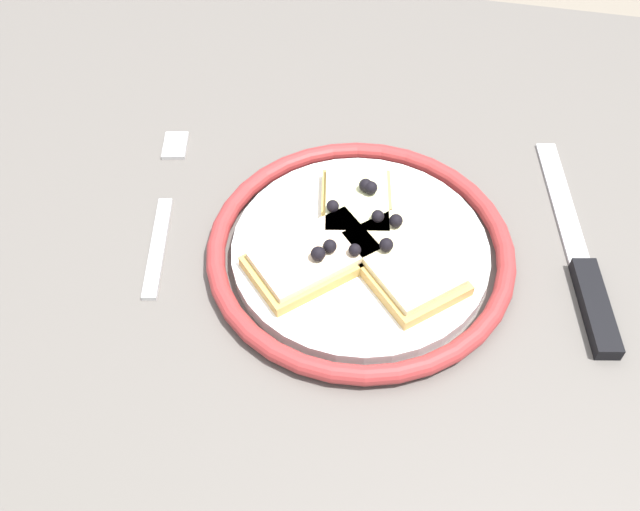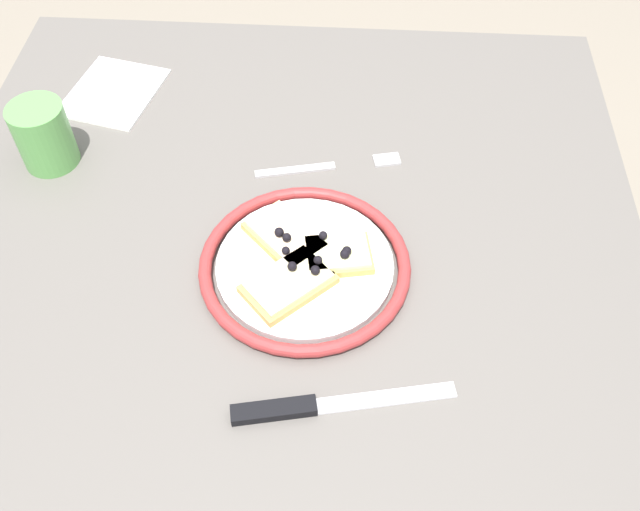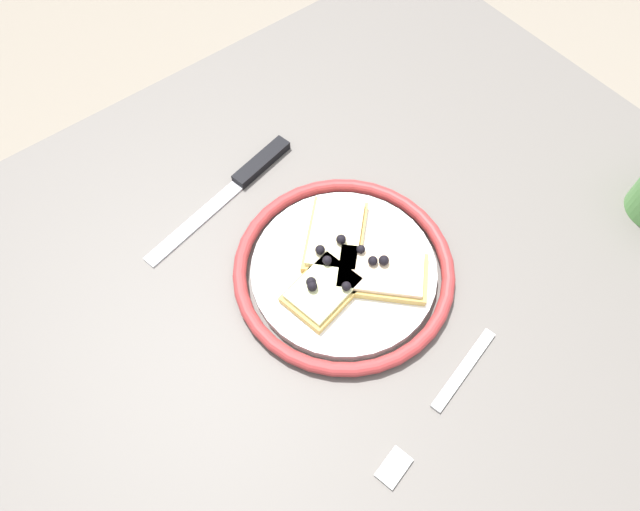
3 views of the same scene
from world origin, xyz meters
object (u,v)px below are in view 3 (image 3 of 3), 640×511
object	(u,v)px
pizza_slice_near	(380,273)
fork	(439,404)
pizza_slice_side	(335,236)
pizza_slice_far	(323,289)
dining_table	(385,326)
plate	(344,270)
knife	(244,178)

from	to	relation	value
pizza_slice_near	fork	xyz separation A→B (m)	(-0.15, 0.05, -0.02)
pizza_slice_side	pizza_slice_near	bearing A→B (deg)	-172.24
pizza_slice_far	fork	distance (m)	0.17
pizza_slice_side	fork	xyz separation A→B (m)	(-0.22, 0.04, -0.02)
dining_table	pizza_slice_side	xyz separation A→B (m)	(0.09, 0.02, 0.13)
dining_table	fork	distance (m)	0.18
plate	dining_table	bearing A→B (deg)	-147.77
plate	pizza_slice_side	distance (m)	0.04
knife	fork	distance (m)	0.36
plate	pizza_slice_side	size ratio (longest dim) A/B	2.15
dining_table	pizza_slice_side	size ratio (longest dim) A/B	7.71
pizza_slice_near	fork	distance (m)	0.16
dining_table	pizza_slice_side	bearing A→B (deg)	10.90
pizza_slice_side	knife	size ratio (longest dim) A/B	0.50
fork	pizza_slice_far	bearing A→B (deg)	6.08
pizza_slice_near	knife	xyz separation A→B (m)	(0.22, 0.04, -0.02)
pizza_slice_far	knife	size ratio (longest dim) A/B	0.38
pizza_slice_far	knife	distance (m)	0.20
plate	pizza_slice_side	world-z (taller)	pizza_slice_side
plate	knife	world-z (taller)	plate
pizza_slice_near	pizza_slice_side	distance (m)	0.07
pizza_slice_far	dining_table	bearing A→B (deg)	-120.53
plate	pizza_slice_far	size ratio (longest dim) A/B	2.80
pizza_slice_side	fork	size ratio (longest dim) A/B	0.60
plate	pizza_slice_side	bearing A→B (deg)	-23.93
knife	pizza_slice_far	bearing A→B (deg)	172.86
plate	knife	size ratio (longest dim) A/B	1.07
pizza_slice_side	knife	bearing A→B (deg)	11.47
pizza_slice_far	pizza_slice_side	bearing A→B (deg)	-49.86
pizza_slice_near	pizza_slice_side	bearing A→B (deg)	7.76
fork	knife	bearing A→B (deg)	-0.98
dining_table	fork	bearing A→B (deg)	157.42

